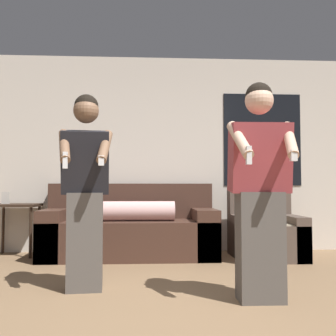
% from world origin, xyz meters
% --- Properties ---
extents(ground_plane, '(14.00, 14.00, 0.00)m').
position_xyz_m(ground_plane, '(0.00, 0.00, 0.00)').
color(ground_plane, '#846647').
extents(wall_back, '(6.66, 0.07, 2.70)m').
position_xyz_m(wall_back, '(0.02, 3.14, 1.35)').
color(wall_back, silver).
rests_on(wall_back, ground_plane).
extents(couch, '(2.15, 0.85, 0.92)m').
position_xyz_m(couch, '(-0.57, 2.67, 0.33)').
color(couch, '#472D23').
rests_on(couch, ground_plane).
extents(armchair, '(0.81, 0.84, 0.87)m').
position_xyz_m(armchair, '(1.12, 2.54, 0.29)').
color(armchair, brown).
rests_on(armchair, ground_plane).
extents(side_table, '(0.55, 0.47, 0.82)m').
position_xyz_m(side_table, '(-2.03, 2.84, 0.56)').
color(side_table, '#332319').
rests_on(side_table, ground_plane).
extents(person_left, '(0.46, 0.52, 1.67)m').
position_xyz_m(person_left, '(-0.89, 1.06, 0.86)').
color(person_left, '#56514C').
rests_on(person_left, ground_plane).
extents(person_right, '(0.52, 0.48, 1.69)m').
position_xyz_m(person_right, '(0.51, 0.66, 0.85)').
color(person_right, '#56514C').
rests_on(person_right, ground_plane).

